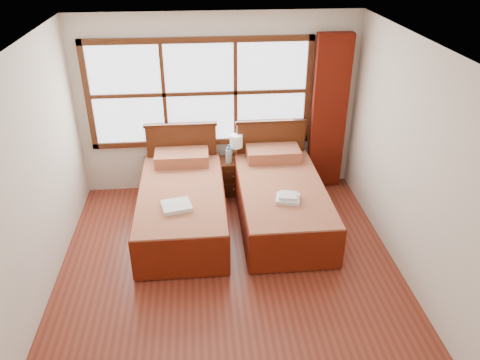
{
  "coord_description": "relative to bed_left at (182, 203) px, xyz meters",
  "views": [
    {
      "loc": [
        -0.28,
        -4.15,
        3.6
      ],
      "look_at": [
        0.17,
        0.7,
        0.92
      ],
      "focal_mm": 35.0,
      "sensor_mm": 36.0,
      "label": 1
    }
  ],
  "objects": [
    {
      "name": "wall_back",
      "position": [
        0.55,
        1.05,
        0.97
      ],
      "size": [
        4.0,
        0.0,
        4.0
      ],
      "primitive_type": "plane",
      "rotation": [
        1.57,
        0.0,
        0.0
      ],
      "color": "silver",
      "rests_on": "floor"
    },
    {
      "name": "lamp",
      "position": [
        0.8,
        0.88,
        0.46
      ],
      "size": [
        0.19,
        0.19,
        0.37
      ],
      "color": "gold",
      "rests_on": "nightstand"
    },
    {
      "name": "bottle_far",
      "position": [
        0.68,
        0.76,
        0.33
      ],
      "size": [
        0.07,
        0.07,
        0.27
      ],
      "color": "#A3BDD1",
      "rests_on": "nightstand"
    },
    {
      "name": "curtain",
      "position": [
        2.15,
        0.91,
        0.84
      ],
      "size": [
        0.5,
        0.16,
        2.3
      ],
      "primitive_type": "cube",
      "color": "#611509",
      "rests_on": "wall_back"
    },
    {
      "name": "bed_left",
      "position": [
        0.0,
        0.0,
        0.0
      ],
      "size": [
        1.11,
        2.16,
        1.09
      ],
      "color": "#401C0D",
      "rests_on": "floor"
    },
    {
      "name": "wall_right",
      "position": [
        2.55,
        -1.2,
        0.97
      ],
      "size": [
        0.0,
        4.5,
        4.5
      ],
      "primitive_type": "plane",
      "rotation": [
        1.57,
        0.0,
        -1.57
      ],
      "color": "silver",
      "rests_on": "floor"
    },
    {
      "name": "towels_left",
      "position": [
        -0.05,
        -0.51,
        0.28
      ],
      "size": [
        0.4,
        0.37,
        0.05
      ],
      "rotation": [
        0.0,
        0.0,
        0.21
      ],
      "color": "white",
      "rests_on": "bed_left"
    },
    {
      "name": "wall_left",
      "position": [
        -1.45,
        -1.2,
        0.97
      ],
      "size": [
        0.0,
        4.5,
        4.5
      ],
      "primitive_type": "plane",
      "rotation": [
        1.57,
        0.0,
        1.57
      ],
      "color": "silver",
      "rests_on": "floor"
    },
    {
      "name": "bottle_near",
      "position": [
        0.66,
        0.72,
        0.31
      ],
      "size": [
        0.06,
        0.06,
        0.24
      ],
      "color": "#A3BDD1",
      "rests_on": "nightstand"
    },
    {
      "name": "nightstand",
      "position": [
        0.74,
        0.8,
        -0.06
      ],
      "size": [
        0.4,
        0.4,
        0.53
      ],
      "color": "#4C2410",
      "rests_on": "floor"
    },
    {
      "name": "towels_right",
      "position": [
        1.32,
        -0.47,
        0.29
      ],
      "size": [
        0.34,
        0.32,
        0.09
      ],
      "rotation": [
        0.0,
        0.0,
        -0.24
      ],
      "color": "white",
      "rests_on": "bed_right"
    },
    {
      "name": "bed_right",
      "position": [
        1.32,
        -0.0,
        0.0
      ],
      "size": [
        1.12,
        2.16,
        1.09
      ],
      "color": "#401C0D",
      "rests_on": "floor"
    },
    {
      "name": "window",
      "position": [
        0.3,
        1.02,
        1.17
      ],
      "size": [
        3.16,
        0.06,
        1.56
      ],
      "color": "white",
      "rests_on": "wall_back"
    },
    {
      "name": "floor",
      "position": [
        0.55,
        -1.2,
        -0.33
      ],
      "size": [
        4.5,
        4.5,
        0.0
      ],
      "primitive_type": "plane",
      "color": "maroon",
      "rests_on": "ground"
    },
    {
      "name": "ceiling",
      "position": [
        0.55,
        -1.2,
        2.27
      ],
      "size": [
        4.5,
        4.5,
        0.0
      ],
      "primitive_type": "plane",
      "rotation": [
        3.14,
        0.0,
        0.0
      ],
      "color": "white",
      "rests_on": "wall_back"
    }
  ]
}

